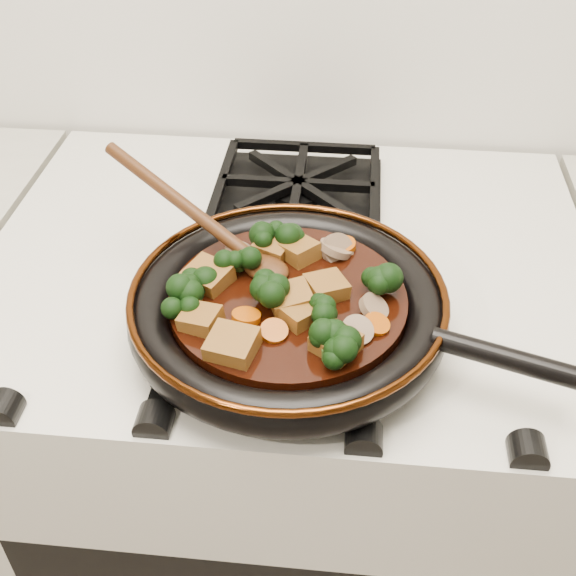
# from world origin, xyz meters

# --- Properties ---
(stove) EXTENTS (0.76, 0.60, 0.90)m
(stove) POSITION_xyz_m (0.00, 1.69, 0.45)
(stove) COLOR beige
(stove) RESTS_ON ground
(burner_grate_front) EXTENTS (0.23, 0.23, 0.03)m
(burner_grate_front) POSITION_xyz_m (0.00, 1.55, 0.91)
(burner_grate_front) COLOR black
(burner_grate_front) RESTS_ON stove
(burner_grate_back) EXTENTS (0.23, 0.23, 0.03)m
(burner_grate_back) POSITION_xyz_m (0.00, 1.83, 0.91)
(burner_grate_back) COLOR black
(burner_grate_back) RESTS_ON stove
(skillet) EXTENTS (0.45, 0.34, 0.05)m
(skillet) POSITION_xyz_m (0.02, 1.55, 0.94)
(skillet) COLOR black
(skillet) RESTS_ON burner_grate_front
(braising_sauce) EXTENTS (0.25, 0.25, 0.02)m
(braising_sauce) POSITION_xyz_m (0.01, 1.55, 0.95)
(braising_sauce) COLOR black
(braising_sauce) RESTS_ON skillet
(tofu_cube_0) EXTENTS (0.05, 0.05, 0.02)m
(tofu_cube_0) POSITION_xyz_m (0.05, 1.55, 0.97)
(tofu_cube_0) COLOR brown
(tofu_cube_0) RESTS_ON braising_sauce
(tofu_cube_1) EXTENTS (0.05, 0.05, 0.02)m
(tofu_cube_1) POSITION_xyz_m (0.03, 1.51, 0.97)
(tofu_cube_1) COLOR brown
(tofu_cube_1) RESTS_ON braising_sauce
(tofu_cube_2) EXTENTS (0.06, 0.06, 0.03)m
(tofu_cube_2) POSITION_xyz_m (-0.07, 1.56, 0.97)
(tofu_cube_2) COLOR brown
(tofu_cube_2) RESTS_ON braising_sauce
(tofu_cube_3) EXTENTS (0.05, 0.05, 0.02)m
(tofu_cube_3) POSITION_xyz_m (0.07, 1.47, 0.97)
(tofu_cube_3) COLOR brown
(tofu_cube_3) RESTS_ON braising_sauce
(tofu_cube_4) EXTENTS (0.05, 0.05, 0.03)m
(tofu_cube_4) POSITION_xyz_m (-0.03, 1.46, 0.97)
(tofu_cube_4) COLOR brown
(tofu_cube_4) RESTS_ON braising_sauce
(tofu_cube_5) EXTENTS (0.05, 0.04, 0.03)m
(tofu_cube_5) POSITION_xyz_m (-0.07, 1.49, 0.97)
(tofu_cube_5) COLOR brown
(tofu_cube_5) RESTS_ON braising_sauce
(tofu_cube_6) EXTENTS (0.05, 0.05, 0.03)m
(tofu_cube_6) POSITION_xyz_m (-0.01, 1.62, 0.97)
(tofu_cube_6) COLOR brown
(tofu_cube_6) RESTS_ON braising_sauce
(tofu_cube_7) EXTENTS (0.05, 0.05, 0.03)m
(tofu_cube_7) POSITION_xyz_m (0.02, 1.53, 0.97)
(tofu_cube_7) COLOR brown
(tofu_cube_7) RESTS_ON braising_sauce
(tofu_cube_8) EXTENTS (0.05, 0.05, 0.03)m
(tofu_cube_8) POSITION_xyz_m (0.02, 1.62, 0.97)
(tofu_cube_8) COLOR brown
(tofu_cube_8) RESTS_ON braising_sauce
(broccoli_floret_0) EXTENTS (0.06, 0.06, 0.06)m
(broccoli_floret_0) POSITION_xyz_m (-0.04, 1.59, 0.97)
(broccoli_floret_0) COLOR black
(broccoli_floret_0) RESTS_ON braising_sauce
(broccoli_floret_1) EXTENTS (0.07, 0.07, 0.07)m
(broccoli_floret_1) POSITION_xyz_m (-0.02, 1.62, 0.97)
(broccoli_floret_1) COLOR black
(broccoli_floret_1) RESTS_ON braising_sauce
(broccoli_floret_2) EXTENTS (0.08, 0.09, 0.08)m
(broccoli_floret_2) POSITION_xyz_m (0.01, 1.63, 0.97)
(broccoli_floret_2) COLOR black
(broccoli_floret_2) RESTS_ON braising_sauce
(broccoli_floret_3) EXTENTS (0.07, 0.07, 0.05)m
(broccoli_floret_3) POSITION_xyz_m (-0.08, 1.54, 0.97)
(broccoli_floret_3) COLOR black
(broccoli_floret_3) RESTS_ON braising_sauce
(broccoli_floret_4) EXTENTS (0.09, 0.08, 0.07)m
(broccoli_floret_4) POSITION_xyz_m (-0.08, 1.51, 0.97)
(broccoli_floret_4) COLOR black
(broccoli_floret_4) RESTS_ON braising_sauce
(broccoli_floret_5) EXTENTS (0.09, 0.08, 0.07)m
(broccoli_floret_5) POSITION_xyz_m (0.01, 1.53, 0.97)
(broccoli_floret_5) COLOR black
(broccoli_floret_5) RESTS_ON braising_sauce
(broccoli_floret_6) EXTENTS (0.09, 0.08, 0.07)m
(broccoli_floret_6) POSITION_xyz_m (0.11, 1.56, 0.97)
(broccoli_floret_6) COLOR black
(broccoli_floret_6) RESTS_ON braising_sauce
(broccoli_floret_7) EXTENTS (0.09, 0.09, 0.06)m
(broccoli_floret_7) POSITION_xyz_m (0.06, 1.47, 0.97)
(broccoli_floret_7) COLOR black
(broccoli_floret_7) RESTS_ON braising_sauce
(broccoli_floret_8) EXTENTS (0.07, 0.08, 0.06)m
(broccoli_floret_8) POSITION_xyz_m (0.06, 1.46, 0.97)
(broccoli_floret_8) COLOR black
(broccoli_floret_8) RESTS_ON braising_sauce
(broccoli_floret_9) EXTENTS (0.07, 0.08, 0.07)m
(broccoli_floret_9) POSITION_xyz_m (0.06, 1.51, 0.97)
(broccoli_floret_9) COLOR black
(broccoli_floret_9) RESTS_ON braising_sauce
(carrot_coin_0) EXTENTS (0.03, 0.03, 0.02)m
(carrot_coin_0) POSITION_xyz_m (0.03, 1.51, 0.96)
(carrot_coin_0) COLOR #A94404
(carrot_coin_0) RESTS_ON braising_sauce
(carrot_coin_1) EXTENTS (0.03, 0.03, 0.02)m
(carrot_coin_1) POSITION_xyz_m (0.03, 1.54, 0.96)
(carrot_coin_1) COLOR #A94404
(carrot_coin_1) RESTS_ON braising_sauce
(carrot_coin_2) EXTENTS (0.03, 0.03, 0.02)m
(carrot_coin_2) POSITION_xyz_m (0.11, 1.51, 0.96)
(carrot_coin_2) COLOR #A94404
(carrot_coin_2) RESTS_ON braising_sauce
(carrot_coin_3) EXTENTS (0.03, 0.03, 0.01)m
(carrot_coin_3) POSITION_xyz_m (-0.02, 1.50, 0.96)
(carrot_coin_3) COLOR #A94404
(carrot_coin_3) RESTS_ON braising_sauce
(carrot_coin_4) EXTENTS (0.03, 0.03, 0.02)m
(carrot_coin_4) POSITION_xyz_m (0.01, 1.49, 0.96)
(carrot_coin_4) COLOR #A94404
(carrot_coin_4) RESTS_ON braising_sauce
(carrot_coin_5) EXTENTS (0.03, 0.03, 0.01)m
(carrot_coin_5) POSITION_xyz_m (0.07, 1.63, 0.96)
(carrot_coin_5) COLOR #A94404
(carrot_coin_5) RESTS_ON braising_sauce
(mushroom_slice_0) EXTENTS (0.04, 0.04, 0.02)m
(mushroom_slice_0) POSITION_xyz_m (-0.05, 1.61, 0.97)
(mushroom_slice_0) COLOR #7C6147
(mushroom_slice_0) RESTS_ON braising_sauce
(mushroom_slice_1) EXTENTS (0.04, 0.04, 0.02)m
(mushroom_slice_1) POSITION_xyz_m (0.09, 1.49, 0.97)
(mushroom_slice_1) COLOR #7C6147
(mushroom_slice_1) RESTS_ON braising_sauce
(mushroom_slice_2) EXTENTS (0.05, 0.05, 0.03)m
(mushroom_slice_2) POSITION_xyz_m (0.06, 1.62, 0.97)
(mushroom_slice_2) COLOR #7C6147
(mushroom_slice_2) RESTS_ON braising_sauce
(mushroom_slice_3) EXTENTS (0.05, 0.05, 0.02)m
(mushroom_slice_3) POSITION_xyz_m (0.06, 1.62, 0.97)
(mushroom_slice_3) COLOR #7C6147
(mushroom_slice_3) RESTS_ON braising_sauce
(mushroom_slice_4) EXTENTS (0.04, 0.04, 0.02)m
(mushroom_slice_4) POSITION_xyz_m (0.10, 1.53, 0.97)
(mushroom_slice_4) COLOR #7C6147
(mushroom_slice_4) RESTS_ON braising_sauce
(wooden_spoon) EXTENTS (0.14, 0.10, 0.24)m
(wooden_spoon) POSITION_xyz_m (-0.07, 1.62, 0.98)
(wooden_spoon) COLOR #40210D
(wooden_spoon) RESTS_ON braising_sauce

